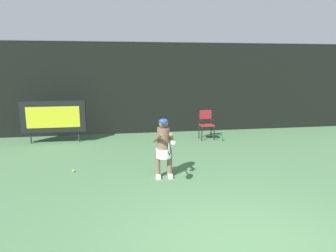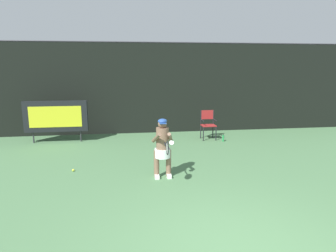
# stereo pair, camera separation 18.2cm
# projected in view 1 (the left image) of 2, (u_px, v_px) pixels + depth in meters

# --- Properties ---
(backdrop_screen) EXTENTS (18.00, 0.12, 3.66)m
(backdrop_screen) POSITION_uv_depth(u_px,v_px,m) (163.00, 88.00, 12.32)
(backdrop_screen) COLOR black
(backdrop_screen) RESTS_ON ground
(scoreboard) EXTENTS (2.20, 0.21, 1.50)m
(scoreboard) POSITION_uv_depth(u_px,v_px,m) (54.00, 117.00, 10.70)
(scoreboard) COLOR black
(scoreboard) RESTS_ON ground
(umpire_chair) EXTENTS (0.52, 0.44, 1.08)m
(umpire_chair) POSITION_uv_depth(u_px,v_px,m) (206.00, 123.00, 11.36)
(umpire_chair) COLOR black
(umpire_chair) RESTS_ON ground
(water_bottle) EXTENTS (0.07, 0.07, 0.27)m
(water_bottle) POSITION_uv_depth(u_px,v_px,m) (222.00, 138.00, 11.10)
(water_bottle) COLOR #288E49
(water_bottle) RESTS_ON ground
(tennis_player) EXTENTS (0.53, 0.61, 1.48)m
(tennis_player) POSITION_uv_depth(u_px,v_px,m) (164.00, 146.00, 7.39)
(tennis_player) COLOR white
(tennis_player) RESTS_ON ground
(tennis_racket) EXTENTS (0.03, 0.60, 0.31)m
(tennis_racket) POSITION_uv_depth(u_px,v_px,m) (169.00, 148.00, 6.70)
(tennis_racket) COLOR black
(tennis_ball_loose) EXTENTS (0.07, 0.07, 0.07)m
(tennis_ball_loose) POSITION_uv_depth(u_px,v_px,m) (73.00, 171.00, 7.88)
(tennis_ball_loose) COLOR #CCDB3D
(tennis_ball_loose) RESTS_ON ground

